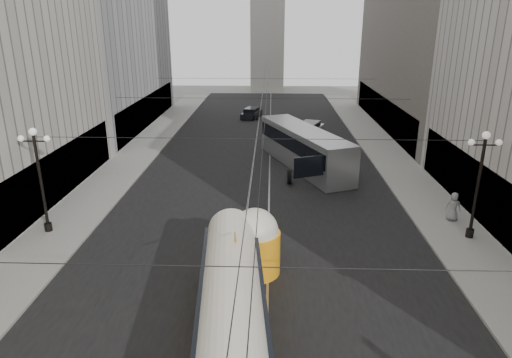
{
  "coord_description": "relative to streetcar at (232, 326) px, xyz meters",
  "views": [
    {
      "loc": [
        0.84,
        -6.69,
        12.2
      ],
      "look_at": [
        0.07,
        16.12,
        4.27
      ],
      "focal_mm": 32.0,
      "sensor_mm": 36.0,
      "label": 1
    }
  ],
  "objects": [
    {
      "name": "sidewalk_right",
      "position": [
        12.5,
        28.84,
        -1.64
      ],
      "size": [
        4.0,
        72.0,
        0.15
      ],
      "primitive_type": "cube",
      "color": "gray",
      "rests_on": "ground"
    },
    {
      "name": "sidewalk_left",
      "position": [
        -11.5,
        28.84,
        -1.64
      ],
      "size": [
        4.0,
        72.0,
        0.15
      ],
      "primitive_type": "cube",
      "color": "gray",
      "rests_on": "ground"
    },
    {
      "name": "streetcar",
      "position": [
        0.0,
        0.0,
        0.0
      ],
      "size": [
        3.74,
        16.03,
        3.52
      ],
      "color": "#FEA216",
      "rests_on": "ground"
    },
    {
      "name": "distant_tower",
      "position": [
        0.5,
        72.84,
        13.25
      ],
      "size": [
        6.0,
        6.0,
        31.36
      ],
      "color": "#B2AFA8",
      "rests_on": "ground"
    },
    {
      "name": "city_bus",
      "position": [
        4.22,
        24.71,
        0.14
      ],
      "size": [
        7.64,
        13.89,
        3.4
      ],
      "color": "#939598",
      "rests_on": "ground"
    },
    {
      "name": "sedan_dark_far",
      "position": [
        -1.28,
        46.1,
        -1.12
      ],
      "size": [
        2.83,
        4.52,
        1.33
      ],
      "color": "black",
      "rests_on": "ground"
    },
    {
      "name": "rail_right",
      "position": [
        1.25,
        25.34,
        -1.72
      ],
      "size": [
        0.12,
        85.0,
        0.04
      ],
      "primitive_type": "cube",
      "color": "gray",
      "rests_on": "ground"
    },
    {
      "name": "building_left_far",
      "position": [
        -19.49,
        40.84,
        12.59
      ],
      "size": [
        12.6,
        28.6,
        28.6
      ],
      "color": "#999999",
      "rests_on": "ground"
    },
    {
      "name": "lamppost_left_mid",
      "position": [
        -12.1,
        10.84,
        2.03
      ],
      "size": [
        1.86,
        0.44,
        6.37
      ],
      "color": "black",
      "rests_on": "sidewalk_left"
    },
    {
      "name": "sedan_white_far",
      "position": [
        5.66,
        36.35,
        -1.01
      ],
      "size": [
        3.68,
        5.32,
        1.55
      ],
      "color": "#BABABA",
      "rests_on": "ground"
    },
    {
      "name": "road",
      "position": [
        0.5,
        25.34,
        -1.72
      ],
      "size": [
        20.0,
        85.0,
        0.02
      ],
      "primitive_type": "cube",
      "color": "black",
      "rests_on": "ground"
    },
    {
      "name": "rail_left",
      "position": [
        -0.25,
        25.34,
        -1.72
      ],
      "size": [
        0.12,
        85.0,
        0.04
      ],
      "primitive_type": "cube",
      "color": "gray",
      "rests_on": "ground"
    },
    {
      "name": "lamppost_right_mid",
      "position": [
        13.1,
        10.84,
        2.03
      ],
      "size": [
        1.86,
        0.44,
        6.37
      ],
      "color": "black",
      "rests_on": "sidewalk_right"
    },
    {
      "name": "catenary",
      "position": [
        0.62,
        24.34,
        4.16
      ],
      "size": [
        25.0,
        72.0,
        0.23
      ],
      "color": "black",
      "rests_on": "ground"
    },
    {
      "name": "pedestrian_sidewalk_right",
      "position": [
        12.94,
        13.25,
        -0.64
      ],
      "size": [
        1.05,
        0.86,
        1.86
      ],
      "primitive_type": "imported",
      "rotation": [
        0.0,
        0.0,
        2.75
      ],
      "color": "gray",
      "rests_on": "sidewalk_right"
    }
  ]
}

